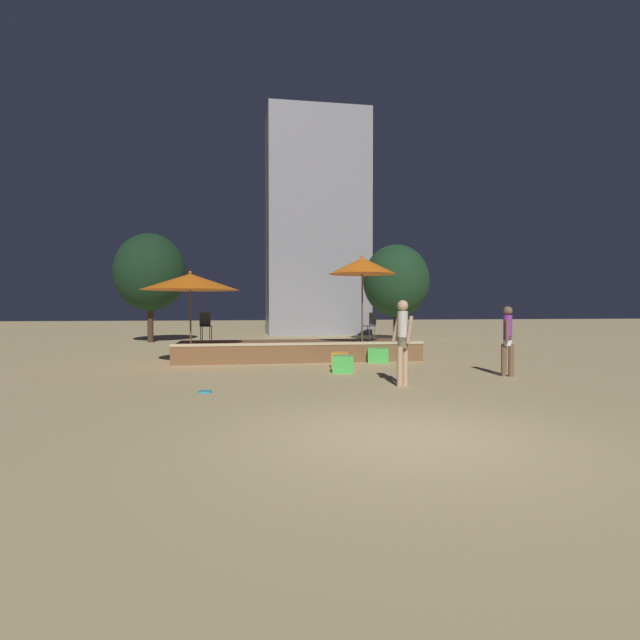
% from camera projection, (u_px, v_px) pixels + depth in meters
% --- Properties ---
extents(ground_plane, '(120.00, 120.00, 0.00)m').
position_uv_depth(ground_plane, '(407.00, 437.00, 6.51)').
color(ground_plane, tan).
extents(wooden_deck, '(7.72, 2.87, 0.63)m').
position_uv_depth(wooden_deck, '(296.00, 350.00, 16.49)').
color(wooden_deck, brown).
rests_on(wooden_deck, ground).
extents(patio_umbrella_0, '(2.10, 2.10, 3.32)m').
position_uv_depth(patio_umbrella_0, '(362.00, 266.00, 15.38)').
color(patio_umbrella_0, brown).
rests_on(patio_umbrella_0, ground).
extents(patio_umbrella_1, '(2.87, 2.87, 2.77)m').
position_uv_depth(patio_umbrella_1, '(190.00, 282.00, 14.67)').
color(patio_umbrella_1, brown).
rests_on(patio_umbrella_1, ground).
extents(cube_seat_0, '(0.63, 0.63, 0.43)m').
position_uv_depth(cube_seat_0, '(341.00, 360.00, 14.07)').
color(cube_seat_0, orange).
rests_on(cube_seat_0, ground).
extents(cube_seat_1, '(0.78, 0.78, 0.45)m').
position_uv_depth(cube_seat_1, '(378.00, 355.00, 15.40)').
color(cube_seat_1, '#4CC651').
rests_on(cube_seat_1, ground).
extents(cube_seat_2, '(0.64, 0.64, 0.44)m').
position_uv_depth(cube_seat_2, '(343.00, 364.00, 13.01)').
color(cube_seat_2, '#4CC651').
rests_on(cube_seat_2, ground).
extents(person_0, '(0.34, 0.44, 1.73)m').
position_uv_depth(person_0, '(508.00, 338.00, 12.24)').
color(person_0, brown).
rests_on(person_0, ground).
extents(person_1, '(0.38, 0.51, 1.86)m').
position_uv_depth(person_1, '(403.00, 338.00, 10.73)').
color(person_1, tan).
rests_on(person_1, ground).
extents(bistro_chair_0, '(0.48, 0.48, 0.90)m').
position_uv_depth(bistro_chair_0, '(371.00, 323.00, 16.49)').
color(bistro_chair_0, '#47474C').
rests_on(bistro_chair_0, wooden_deck).
extents(bistro_chair_1, '(0.42, 0.42, 0.90)m').
position_uv_depth(bistro_chair_1, '(205.00, 323.00, 16.42)').
color(bistro_chair_1, '#2D3338').
rests_on(bistro_chair_1, wooden_deck).
extents(frisbee_disc, '(0.28, 0.28, 0.03)m').
position_uv_depth(frisbee_disc, '(205.00, 392.00, 9.92)').
color(frisbee_disc, '#33B2D8').
rests_on(frisbee_disc, ground).
extents(background_tree_0, '(3.41, 3.41, 5.29)m').
position_uv_depth(background_tree_0, '(150.00, 272.00, 24.18)').
color(background_tree_0, '#3D2B1C').
rests_on(background_tree_0, ground).
extents(background_tree_1, '(3.28, 3.28, 4.82)m').
position_uv_depth(background_tree_1, '(396.00, 281.00, 24.78)').
color(background_tree_1, '#3D2B1C').
rests_on(background_tree_1, ground).
extents(distant_building, '(6.32, 4.06, 13.94)m').
position_uv_depth(distant_building, '(316.00, 225.00, 31.86)').
color(distant_building, gray).
rests_on(distant_building, ground).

